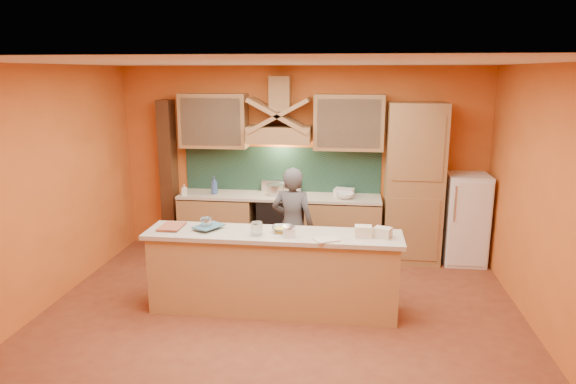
# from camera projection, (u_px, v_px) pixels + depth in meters

# --- Properties ---
(floor) EXTENTS (5.50, 5.00, 0.01)m
(floor) POSITION_uv_depth(u_px,v_px,m) (278.00, 322.00, 5.69)
(floor) COLOR brown
(floor) RESTS_ON ground
(ceiling) EXTENTS (5.50, 5.00, 0.01)m
(ceiling) POSITION_uv_depth(u_px,v_px,m) (277.00, 62.00, 5.05)
(ceiling) COLOR white
(ceiling) RESTS_ON wall_back
(wall_back) EXTENTS (5.50, 0.02, 2.80)m
(wall_back) POSITION_uv_depth(u_px,v_px,m) (301.00, 160.00, 7.78)
(wall_back) COLOR orange
(wall_back) RESTS_ON floor
(wall_front) EXTENTS (5.50, 0.02, 2.80)m
(wall_front) POSITION_uv_depth(u_px,v_px,m) (214.00, 306.00, 2.95)
(wall_front) COLOR orange
(wall_front) RESTS_ON floor
(wall_left) EXTENTS (0.02, 5.00, 2.80)m
(wall_left) POSITION_uv_depth(u_px,v_px,m) (33.00, 193.00, 5.70)
(wall_left) COLOR orange
(wall_left) RESTS_ON floor
(wall_right) EXTENTS (0.02, 5.00, 2.80)m
(wall_right) POSITION_uv_depth(u_px,v_px,m) (555.00, 209.00, 5.03)
(wall_right) COLOR orange
(wall_right) RESTS_ON floor
(base_cabinet_left) EXTENTS (1.10, 0.60, 0.86)m
(base_cabinet_left) POSITION_uv_depth(u_px,v_px,m) (218.00, 224.00, 7.87)
(base_cabinet_left) COLOR #A17649
(base_cabinet_left) RESTS_ON floor
(base_cabinet_right) EXTENTS (1.10, 0.60, 0.86)m
(base_cabinet_right) POSITION_uv_depth(u_px,v_px,m) (342.00, 229.00, 7.63)
(base_cabinet_right) COLOR #A17649
(base_cabinet_right) RESTS_ON floor
(counter_top) EXTENTS (3.00, 0.62, 0.04)m
(counter_top) POSITION_uv_depth(u_px,v_px,m) (279.00, 196.00, 7.64)
(counter_top) COLOR beige
(counter_top) RESTS_ON base_cabinet_left
(stove) EXTENTS (0.60, 0.58, 0.90)m
(stove) POSITION_uv_depth(u_px,v_px,m) (279.00, 225.00, 7.74)
(stove) COLOR black
(stove) RESTS_ON floor
(backsplash) EXTENTS (3.00, 0.03, 0.70)m
(backsplash) POSITION_uv_depth(u_px,v_px,m) (282.00, 170.00, 7.84)
(backsplash) COLOR #19372C
(backsplash) RESTS_ON wall_back
(range_hood) EXTENTS (0.92, 0.50, 0.24)m
(range_hood) POSITION_uv_depth(u_px,v_px,m) (279.00, 134.00, 7.48)
(range_hood) COLOR #A17649
(range_hood) RESTS_ON wall_back
(hood_chimney) EXTENTS (0.30, 0.30, 0.50)m
(hood_chimney) POSITION_uv_depth(u_px,v_px,m) (280.00, 94.00, 7.44)
(hood_chimney) COLOR #A17649
(hood_chimney) RESTS_ON wall_back
(upper_cabinet_left) EXTENTS (1.00, 0.35, 0.80)m
(upper_cabinet_left) POSITION_uv_depth(u_px,v_px,m) (214.00, 121.00, 7.63)
(upper_cabinet_left) COLOR #A17649
(upper_cabinet_left) RESTS_ON wall_back
(upper_cabinet_right) EXTENTS (1.00, 0.35, 0.80)m
(upper_cabinet_right) POSITION_uv_depth(u_px,v_px,m) (349.00, 122.00, 7.39)
(upper_cabinet_right) COLOR #A17649
(upper_cabinet_right) RESTS_ON wall_back
(pantry_column) EXTENTS (0.80, 0.60, 2.30)m
(pantry_column) POSITION_uv_depth(u_px,v_px,m) (414.00, 183.00, 7.35)
(pantry_column) COLOR #A17649
(pantry_column) RESTS_ON floor
(fridge) EXTENTS (0.58, 0.60, 1.30)m
(fridge) POSITION_uv_depth(u_px,v_px,m) (465.00, 219.00, 7.37)
(fridge) COLOR white
(fridge) RESTS_ON floor
(trim_column_left) EXTENTS (0.20, 0.30, 2.30)m
(trim_column_left) POSITION_uv_depth(u_px,v_px,m) (169.00, 175.00, 7.94)
(trim_column_left) COLOR #472816
(trim_column_left) RESTS_ON floor
(island_body) EXTENTS (2.80, 0.55, 0.88)m
(island_body) POSITION_uv_depth(u_px,v_px,m) (273.00, 275.00, 5.89)
(island_body) COLOR tan
(island_body) RESTS_ON floor
(island_top) EXTENTS (2.90, 0.62, 0.05)m
(island_top) POSITION_uv_depth(u_px,v_px,m) (273.00, 235.00, 5.78)
(island_top) COLOR beige
(island_top) RESTS_ON island_body
(person) EXTENTS (0.61, 0.45, 1.54)m
(person) POSITION_uv_depth(u_px,v_px,m) (293.00, 226.00, 6.64)
(person) COLOR #4C4C51
(person) RESTS_ON floor
(pot_large) EXTENTS (0.31, 0.31, 0.16)m
(pot_large) POSITION_uv_depth(u_px,v_px,m) (275.00, 191.00, 7.64)
(pot_large) COLOR silver
(pot_large) RESTS_ON stove
(pot_small) EXTENTS (0.19, 0.19, 0.13)m
(pot_small) POSITION_uv_depth(u_px,v_px,m) (285.00, 190.00, 7.79)
(pot_small) COLOR silver
(pot_small) RESTS_ON stove
(soap_bottle_a) EXTENTS (0.09, 0.09, 0.17)m
(soap_bottle_a) POSITION_uv_depth(u_px,v_px,m) (184.00, 190.00, 7.60)
(soap_bottle_a) COLOR white
(soap_bottle_a) RESTS_ON counter_top
(soap_bottle_b) EXTENTS (0.11, 0.11, 0.27)m
(soap_bottle_b) POSITION_uv_depth(u_px,v_px,m) (214.00, 185.00, 7.68)
(soap_bottle_b) COLOR #365395
(soap_bottle_b) RESTS_ON counter_top
(bowl_back) EXTENTS (0.26, 0.26, 0.08)m
(bowl_back) POSITION_uv_depth(u_px,v_px,m) (345.00, 196.00, 7.42)
(bowl_back) COLOR silver
(bowl_back) RESTS_ON counter_top
(dish_rack) EXTENTS (0.32, 0.27, 0.10)m
(dish_rack) POSITION_uv_depth(u_px,v_px,m) (344.00, 192.00, 7.60)
(dish_rack) COLOR white
(dish_rack) RESTS_ON counter_top
(book_lower) EXTENTS (0.26, 0.34, 0.03)m
(book_lower) POSITION_uv_depth(u_px,v_px,m) (161.00, 226.00, 5.95)
(book_lower) COLOR #A6553B
(book_lower) RESTS_ON island_top
(book_upper) EXTENTS (0.37, 0.40, 0.02)m
(book_upper) POSITION_uv_depth(u_px,v_px,m) (202.00, 225.00, 5.96)
(book_upper) COLOR teal
(book_upper) RESTS_ON island_top
(jar_large) EXTENTS (0.14, 0.14, 0.15)m
(jar_large) POSITION_uv_depth(u_px,v_px,m) (206.00, 224.00, 5.86)
(jar_large) COLOR silver
(jar_large) RESTS_ON island_top
(jar_small) EXTENTS (0.16, 0.16, 0.15)m
(jar_small) POSITION_uv_depth(u_px,v_px,m) (257.00, 229.00, 5.67)
(jar_small) COLOR silver
(jar_small) RESTS_ON island_top
(kitchen_scale) EXTENTS (0.15, 0.15, 0.11)m
(kitchen_scale) POSITION_uv_depth(u_px,v_px,m) (289.00, 232.00, 5.62)
(kitchen_scale) COLOR white
(kitchen_scale) RESTS_ON island_top
(mixing_bowl) EXTENTS (0.27, 0.27, 0.06)m
(mixing_bowl) POSITION_uv_depth(u_px,v_px,m) (283.00, 229.00, 5.81)
(mixing_bowl) COLOR white
(mixing_bowl) RESTS_ON island_top
(cloth) EXTENTS (0.31, 0.29, 0.02)m
(cloth) POSITION_uv_depth(u_px,v_px,m) (326.00, 240.00, 5.50)
(cloth) COLOR beige
(cloth) RESTS_ON island_top
(grocery_bag_a) EXTENTS (0.19, 0.15, 0.12)m
(grocery_bag_a) POSITION_uv_depth(u_px,v_px,m) (363.00, 231.00, 5.62)
(grocery_bag_a) COLOR beige
(grocery_bag_a) RESTS_ON island_top
(grocery_bag_b) EXTENTS (0.22, 0.20, 0.11)m
(grocery_bag_b) POSITION_uv_depth(u_px,v_px,m) (383.00, 232.00, 5.60)
(grocery_bag_b) COLOR beige
(grocery_bag_b) RESTS_ON island_top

